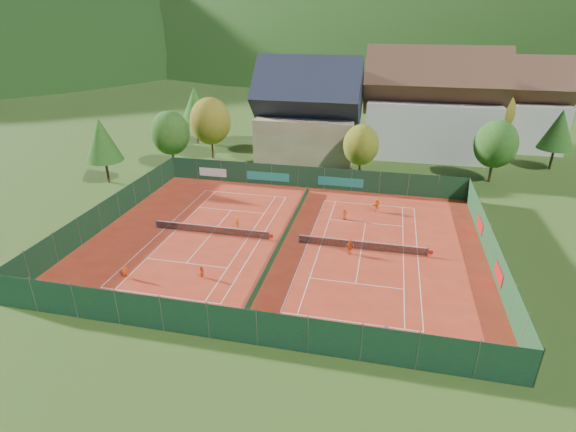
{
  "coord_description": "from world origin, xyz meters",
  "views": [
    {
      "loc": [
        9.54,
        -40.28,
        21.65
      ],
      "look_at": [
        0.0,
        2.0,
        2.0
      ],
      "focal_mm": 28.0,
      "sensor_mm": 36.0,
      "label": 1
    }
  ],
  "objects_px": {
    "ball_hopper": "(386,330)",
    "player_right_far_b": "(377,205)",
    "chalet": "(308,117)",
    "player_left_far": "(237,222)",
    "player_left_near": "(125,271)",
    "hotel_block_b": "(512,109)",
    "hotel_block_a": "(431,110)",
    "player_right_near": "(350,247)",
    "player_right_far_a": "(344,214)",
    "player_left_mid": "(202,272)"
  },
  "relations": [
    {
      "from": "chalet",
      "to": "player_right_far_a",
      "type": "distance_m",
      "value": 25.46
    },
    {
      "from": "player_right_far_b",
      "to": "ball_hopper",
      "type": "bearing_deg",
      "value": 53.87
    },
    {
      "from": "ball_hopper",
      "to": "player_right_near",
      "type": "distance_m",
      "value": 12.35
    },
    {
      "from": "player_left_mid",
      "to": "player_right_far_b",
      "type": "distance_m",
      "value": 23.48
    },
    {
      "from": "player_left_near",
      "to": "player_left_far",
      "type": "xyz_separation_m",
      "value": [
        6.38,
        12.16,
        -0.1
      ]
    },
    {
      "from": "hotel_block_a",
      "to": "player_right_near",
      "type": "distance_m",
      "value": 38.85
    },
    {
      "from": "player_left_near",
      "to": "player_right_far_b",
      "type": "distance_m",
      "value": 29.05
    },
    {
      "from": "ball_hopper",
      "to": "player_right_far_a",
      "type": "relative_size",
      "value": 0.6
    },
    {
      "from": "chalet",
      "to": "player_right_near",
      "type": "bearing_deg",
      "value": -72.35
    },
    {
      "from": "hotel_block_a",
      "to": "player_right_far_b",
      "type": "distance_m",
      "value": 27.82
    },
    {
      "from": "hotel_block_a",
      "to": "hotel_block_b",
      "type": "relative_size",
      "value": 1.25
    },
    {
      "from": "player_right_far_b",
      "to": "player_left_far",
      "type": "bearing_deg",
      "value": -12.78
    },
    {
      "from": "ball_hopper",
      "to": "player_right_far_a",
      "type": "distance_m",
      "value": 20.37
    },
    {
      "from": "hotel_block_b",
      "to": "player_right_near",
      "type": "distance_m",
      "value": 51.08
    },
    {
      "from": "hotel_block_b",
      "to": "player_right_far_b",
      "type": "distance_m",
      "value": 40.46
    },
    {
      "from": "hotel_block_a",
      "to": "player_left_far",
      "type": "height_order",
      "value": "hotel_block_a"
    },
    {
      "from": "player_right_near",
      "to": "player_right_far_b",
      "type": "bearing_deg",
      "value": 38.69
    },
    {
      "from": "hotel_block_a",
      "to": "player_left_far",
      "type": "xyz_separation_m",
      "value": [
        -21.76,
        -33.85,
        -6.79
      ]
    },
    {
      "from": "hotel_block_a",
      "to": "player_right_far_b",
      "type": "height_order",
      "value": "hotel_block_a"
    },
    {
      "from": "player_right_far_a",
      "to": "player_left_far",
      "type": "bearing_deg",
      "value": 27.44
    },
    {
      "from": "chalet",
      "to": "player_right_far_a",
      "type": "bearing_deg",
      "value": -69.86
    },
    {
      "from": "player_left_mid",
      "to": "hotel_block_b",
      "type": "bearing_deg",
      "value": 80.39
    },
    {
      "from": "player_left_far",
      "to": "player_right_near",
      "type": "distance_m",
      "value": 13.11
    },
    {
      "from": "player_right_near",
      "to": "hotel_block_b",
      "type": "bearing_deg",
      "value": 22.42
    },
    {
      "from": "chalet",
      "to": "hotel_block_b",
      "type": "bearing_deg",
      "value": 22.99
    },
    {
      "from": "hotel_block_b",
      "to": "player_right_far_b",
      "type": "height_order",
      "value": "hotel_block_b"
    },
    {
      "from": "player_left_near",
      "to": "player_left_mid",
      "type": "height_order",
      "value": "player_left_near"
    },
    {
      "from": "hotel_block_b",
      "to": "player_left_near",
      "type": "xyz_separation_m",
      "value": [
        -42.13,
        -54.01,
        -5.93
      ]
    },
    {
      "from": "player_right_near",
      "to": "player_left_near",
      "type": "bearing_deg",
      "value": 164.32
    },
    {
      "from": "chalet",
      "to": "player_left_mid",
      "type": "relative_size",
      "value": 13.27
    },
    {
      "from": "ball_hopper",
      "to": "player_right_far_b",
      "type": "relative_size",
      "value": 0.5
    },
    {
      "from": "hotel_block_a",
      "to": "player_left_near",
      "type": "xyz_separation_m",
      "value": [
        -28.13,
        -46.01,
        -6.7
      ]
    },
    {
      "from": "hotel_block_a",
      "to": "ball_hopper",
      "type": "height_order",
      "value": "hotel_block_a"
    },
    {
      "from": "chalet",
      "to": "player_right_far_b",
      "type": "bearing_deg",
      "value": -59.11
    },
    {
      "from": "player_right_near",
      "to": "player_right_far_a",
      "type": "xyz_separation_m",
      "value": [
        -1.4,
        7.95,
        -0.11
      ]
    },
    {
      "from": "hotel_block_b",
      "to": "player_right_near",
      "type": "height_order",
      "value": "hotel_block_b"
    },
    {
      "from": "player_left_mid",
      "to": "player_right_far_b",
      "type": "relative_size",
      "value": 0.77
    },
    {
      "from": "player_left_near",
      "to": "player_right_far_b",
      "type": "relative_size",
      "value": 0.86
    },
    {
      "from": "player_left_near",
      "to": "player_right_far_b",
      "type": "xyz_separation_m",
      "value": [
        21.16,
        19.9,
        0.11
      ]
    },
    {
      "from": "player_right_near",
      "to": "player_right_far_b",
      "type": "distance_m",
      "value": 11.28
    },
    {
      "from": "player_left_far",
      "to": "player_right_near",
      "type": "bearing_deg",
      "value": 172.69
    },
    {
      "from": "hotel_block_b",
      "to": "player_left_far",
      "type": "bearing_deg",
      "value": -130.51
    },
    {
      "from": "ball_hopper",
      "to": "player_right_near",
      "type": "relative_size",
      "value": 0.51
    },
    {
      "from": "hotel_block_b",
      "to": "player_left_mid",
      "type": "bearing_deg",
      "value": -124.05
    },
    {
      "from": "player_left_mid",
      "to": "player_right_near",
      "type": "relative_size",
      "value": 0.78
    },
    {
      "from": "chalet",
      "to": "player_left_far",
      "type": "relative_size",
      "value": 13.76
    },
    {
      "from": "hotel_block_b",
      "to": "player_left_far",
      "type": "height_order",
      "value": "hotel_block_b"
    },
    {
      "from": "player_right_near",
      "to": "player_left_mid",
      "type": "bearing_deg",
      "value": 170.08
    },
    {
      "from": "player_left_near",
      "to": "player_right_near",
      "type": "bearing_deg",
      "value": 1.43
    },
    {
      "from": "ball_hopper",
      "to": "player_left_mid",
      "type": "distance_m",
      "value": 16.84
    }
  ]
}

